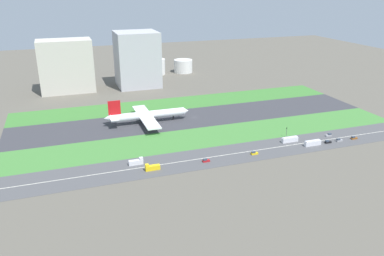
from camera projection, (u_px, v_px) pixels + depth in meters
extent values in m
plane|color=#5B564C|center=(194.00, 117.00, 303.69)|extent=(800.00, 800.00, 0.00)
cube|color=#38383D|center=(194.00, 117.00, 303.67)|extent=(280.00, 46.00, 0.10)
cube|color=#3D7A33|center=(179.00, 103.00, 339.88)|extent=(280.00, 36.00, 0.10)
cube|color=#427F38|center=(214.00, 136.00, 267.45)|extent=(280.00, 36.00, 0.10)
cube|color=#4C4C4F|center=(234.00, 154.00, 239.19)|extent=(280.00, 28.00, 0.10)
cube|color=silver|center=(234.00, 154.00, 239.17)|extent=(266.00, 0.50, 0.01)
cylinder|color=white|center=(148.00, 115.00, 290.09)|extent=(56.00, 6.00, 6.00)
cone|color=white|center=(186.00, 111.00, 299.31)|extent=(4.00, 5.70, 5.70)
cone|color=white|center=(107.00, 118.00, 280.43)|extent=(5.00, 5.40, 5.40)
cube|color=red|center=(114.00, 108.00, 279.57)|extent=(9.00, 0.80, 11.00)
cube|color=white|center=(114.00, 117.00, 281.74)|extent=(6.00, 16.00, 0.60)
cube|color=white|center=(142.00, 111.00, 303.15)|extent=(10.00, 26.00, 1.00)
cylinder|color=gray|center=(145.00, 116.00, 298.93)|extent=(5.00, 3.20, 3.20)
cube|color=white|center=(150.00, 123.00, 276.65)|extent=(10.00, 26.00, 1.00)
cylinder|color=gray|center=(150.00, 123.00, 283.03)|extent=(5.00, 3.20, 3.20)
cylinder|color=black|center=(173.00, 118.00, 297.74)|extent=(1.00, 1.00, 3.20)
cylinder|color=black|center=(142.00, 120.00, 293.58)|extent=(1.00, 1.00, 3.20)
cylinder|color=black|center=(144.00, 123.00, 287.39)|extent=(1.00, 1.00, 3.20)
cube|color=yellow|center=(153.00, 168.00, 217.99)|extent=(8.40, 2.50, 2.80)
cube|color=yellow|center=(147.00, 165.00, 216.30)|extent=(2.00, 2.30, 1.20)
cube|color=yellow|center=(254.00, 153.00, 238.18)|extent=(4.40, 1.80, 1.10)
cube|color=#333D4C|center=(253.00, 152.00, 237.58)|extent=(2.20, 1.66, 0.90)
cube|color=silver|center=(290.00, 140.00, 256.41)|extent=(11.60, 2.50, 3.00)
cube|color=silver|center=(290.00, 137.00, 255.82)|extent=(10.80, 2.30, 0.50)
cube|color=brown|center=(354.00, 138.00, 261.51)|extent=(4.40, 1.80, 1.10)
cube|color=#333D4C|center=(353.00, 137.00, 260.91)|extent=(2.20, 1.66, 0.90)
cube|color=black|center=(328.00, 142.00, 254.98)|extent=(4.40, 1.80, 1.10)
cube|color=#333D4C|center=(327.00, 141.00, 254.38)|extent=(2.20, 1.66, 0.90)
cube|color=silver|center=(313.00, 143.00, 250.88)|extent=(11.60, 2.50, 3.00)
cube|color=silver|center=(313.00, 141.00, 250.23)|extent=(10.80, 2.30, 0.50)
cube|color=#B2191E|center=(206.00, 161.00, 228.31)|extent=(4.40, 1.80, 1.10)
cube|color=#333D4C|center=(205.00, 159.00, 227.71)|extent=(2.20, 1.66, 0.90)
cube|color=silver|center=(136.00, 162.00, 224.49)|extent=(8.40, 2.50, 2.80)
cube|color=silver|center=(141.00, 158.00, 224.76)|extent=(2.00, 2.30, 1.20)
cube|color=#99999E|center=(328.00, 135.00, 266.27)|extent=(4.40, 1.80, 1.10)
cube|color=#333D4C|center=(330.00, 134.00, 266.16)|extent=(2.20, 1.66, 0.90)
cube|color=#99999E|center=(339.00, 140.00, 257.74)|extent=(4.40, 1.80, 1.10)
cube|color=#333D4C|center=(338.00, 139.00, 257.14)|extent=(2.20, 1.66, 0.90)
cylinder|color=#4C4C51|center=(286.00, 133.00, 263.63)|extent=(0.24, 0.24, 6.00)
cube|color=black|center=(287.00, 128.00, 262.35)|extent=(0.36, 0.36, 1.20)
sphere|color=#19D826|center=(287.00, 128.00, 262.07)|extent=(0.24, 0.24, 0.24)
cube|color=beige|center=(66.00, 66.00, 367.86)|extent=(49.82, 27.66, 49.99)
cube|color=#B2B2B7|center=(137.00, 59.00, 388.21)|extent=(41.54, 39.38, 54.69)
cylinder|color=silver|center=(157.00, 67.00, 444.33)|extent=(17.81, 17.81, 17.70)
cylinder|color=silver|center=(183.00, 66.00, 454.47)|extent=(21.51, 21.51, 14.88)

